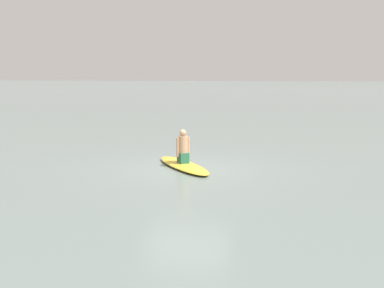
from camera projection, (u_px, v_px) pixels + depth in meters
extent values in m
plane|color=slate|center=(188.00, 170.00, 13.24)|extent=(400.00, 400.00, 0.00)
ellipsoid|color=gold|center=(183.00, 165.00, 13.55)|extent=(2.99, 2.53, 0.14)
cube|color=#26664C|center=(183.00, 158.00, 13.51)|extent=(0.43, 0.42, 0.31)
cylinder|color=tan|center=(183.00, 145.00, 13.46)|extent=(0.41, 0.41, 0.52)
sphere|color=tan|center=(183.00, 133.00, 13.40)|extent=(0.21, 0.21, 0.21)
cylinder|color=tan|center=(178.00, 147.00, 13.39)|extent=(0.12, 0.12, 0.57)
cylinder|color=tan|center=(188.00, 147.00, 13.54)|extent=(0.12, 0.12, 0.57)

